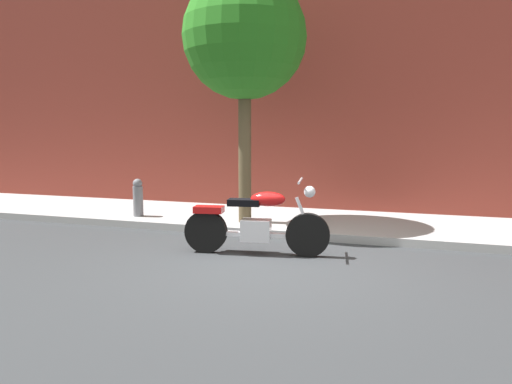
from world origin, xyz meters
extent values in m
plane|color=#303335|center=(0.00, 0.00, 0.00)|extent=(60.00, 60.00, 0.00)
cube|color=#9F9F9F|center=(0.00, 2.89, 0.07)|extent=(22.02, 2.60, 0.14)
cube|color=maroon|center=(0.00, 4.44, 3.92)|extent=(22.02, 0.50, 7.84)
cylinder|color=black|center=(0.42, 0.57, 0.33)|extent=(0.66, 0.23, 0.65)
cylinder|color=black|center=(-1.11, 0.33, 0.33)|extent=(0.66, 0.23, 0.65)
cube|color=silver|center=(-0.34, 0.45, 0.38)|extent=(0.48, 0.34, 0.32)
cube|color=silver|center=(-0.34, 0.45, 0.31)|extent=(1.39, 0.29, 0.06)
ellipsoid|color=red|center=(-0.16, 0.48, 0.85)|extent=(0.55, 0.34, 0.22)
cube|color=black|center=(-0.52, 0.43, 0.79)|extent=(0.51, 0.31, 0.10)
cube|color=red|center=(-1.06, 0.34, 0.67)|extent=(0.47, 0.30, 0.10)
cylinder|color=silver|center=(0.37, 0.56, 0.61)|extent=(0.28, 0.09, 0.58)
cylinder|color=silver|center=(0.31, 0.55, 1.13)|extent=(0.14, 0.70, 0.04)
sphere|color=silver|center=(0.44, 0.58, 0.97)|extent=(0.17, 0.17, 0.17)
cylinder|color=silver|center=(-0.61, 0.57, 0.28)|extent=(0.80, 0.21, 0.09)
cylinder|color=#4D402A|center=(-1.12, 2.20, 1.47)|extent=(0.24, 0.24, 2.94)
sphere|color=#26711C|center=(-1.12, 2.20, 3.56)|extent=(2.27, 2.27, 2.27)
cylinder|color=slate|center=(-3.40, 2.12, 0.38)|extent=(0.20, 0.20, 0.75)
sphere|color=slate|center=(-3.40, 2.12, 0.81)|extent=(0.19, 0.19, 0.19)
camera|label=1|loc=(1.80, -6.21, 1.83)|focal=33.28mm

